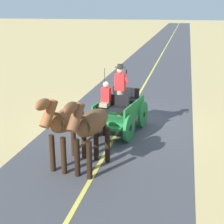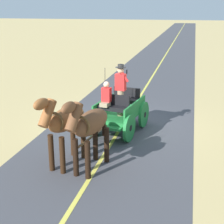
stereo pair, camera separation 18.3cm
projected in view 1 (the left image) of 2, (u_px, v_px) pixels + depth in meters
ground_plane at (122, 125)px, 12.66m from camera, size 200.00×200.00×0.00m
road_surface at (122, 125)px, 12.66m from camera, size 5.32×160.00×0.01m
road_centre_stripe at (122, 125)px, 12.66m from camera, size 0.12×160.00×0.00m
horse_drawn_carriage at (119, 110)px, 11.73m from camera, size 1.80×4.51×2.50m
horse_near_side at (90, 125)px, 8.77m from camera, size 0.87×2.15×2.21m
horse_off_side at (65, 122)px, 9.05m from camera, size 0.89×2.15×2.21m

